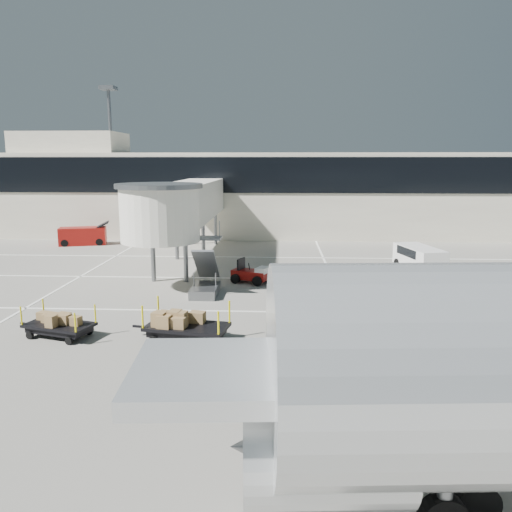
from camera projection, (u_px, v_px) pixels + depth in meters
The scene contains 11 objects.
ground at pixel (219, 324), 22.46m from camera, with size 140.00×140.00×0.00m, color gray.
lane_markings at pixel (227, 277), 31.65m from camera, with size 40.00×30.00×0.02m.
terminal at pixel (251, 192), 51.09m from camera, with size 64.00×12.11×15.20m.
jet_bridge at pixel (182, 205), 33.89m from camera, with size 5.70×20.40×6.03m.
baggage_tug at pixel (251, 274), 30.07m from camera, with size 2.44×2.07×1.45m.
suitcase_cart at pixel (330, 291), 26.48m from camera, with size 3.46×1.69×1.33m.
box_cart_near at pixel (186, 326), 20.30m from camera, with size 4.16×2.24×1.60m.
box_cart_far at pixel (58, 325), 20.79m from camera, with size 3.53×2.14×1.36m.
ground_worker at pixel (287, 331), 19.13m from camera, with size 0.59×0.39×1.63m, color #B8FF1A.
minivan at pixel (419, 256), 33.23m from camera, with size 2.67×4.61×1.64m.
belt_loader at pixel (83, 236), 43.74m from camera, with size 4.44×2.58×2.02m.
Camera 1 is at (2.70, -21.38, 7.23)m, focal length 35.00 mm.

